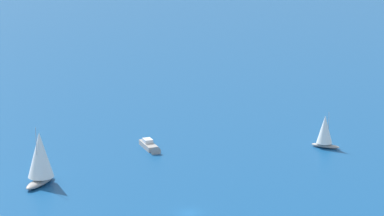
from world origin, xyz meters
TOP-DOWN VIEW (x-y plane):
  - ground_plane at (0.00, 0.00)m, footprint 2000.00×2000.00m
  - sailboat_near_centre at (44.86, -35.27)m, footprint 5.49×7.54m
  - sailboat_inshore at (17.69, 32.76)m, footprint 10.78×7.47m
  - motorboat_offshore at (43.91, 9.42)m, footprint 10.34×5.94m

SIDE VIEW (x-z plane):
  - ground_plane at x=0.00m, z-range 0.00..0.00m
  - motorboat_offshore at x=43.91m, z-range -0.67..2.25m
  - sailboat_near_centre at x=44.86m, z-range -0.42..9.13m
  - sailboat_inshore at x=17.69m, z-range -0.59..12.88m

